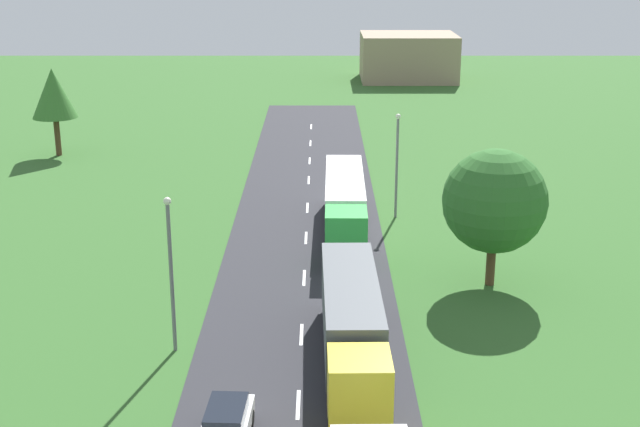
{
  "coord_description": "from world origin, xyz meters",
  "views": [
    {
      "loc": [
        0.91,
        -5.12,
        18.54
      ],
      "look_at": [
        0.78,
        43.87,
        2.95
      ],
      "focal_mm": 48.53,
      "sensor_mm": 36.0,
      "label": 1
    }
  ],
  "objects_px": {
    "truck_third": "(347,204)",
    "tree_elm": "(497,201)",
    "car_third": "(228,425)",
    "tree_maple": "(56,93)",
    "distant_building": "(410,57)",
    "lamppost_third": "(399,160)",
    "lamppost_second": "(173,266)",
    "truck_second": "(354,324)"
  },
  "relations": [
    {
      "from": "truck_third",
      "to": "tree_elm",
      "type": "bearing_deg",
      "value": -47.19
    },
    {
      "from": "truck_third",
      "to": "car_third",
      "type": "height_order",
      "value": "truck_third"
    },
    {
      "from": "tree_maple",
      "to": "distant_building",
      "type": "xyz_separation_m",
      "value": [
        35.56,
        43.75,
        -2.46
      ]
    },
    {
      "from": "lamppost_third",
      "to": "tree_elm",
      "type": "xyz_separation_m",
      "value": [
        4.28,
        -12.3,
        0.75
      ]
    },
    {
      "from": "car_third",
      "to": "tree_maple",
      "type": "relative_size",
      "value": 0.55
    },
    {
      "from": "lamppost_second",
      "to": "distant_building",
      "type": "relative_size",
      "value": 0.59
    },
    {
      "from": "truck_second",
      "to": "tree_maple",
      "type": "distance_m",
      "value": 47.51
    },
    {
      "from": "tree_maple",
      "to": "tree_elm",
      "type": "relative_size",
      "value": 1.0
    },
    {
      "from": "car_third",
      "to": "lamppost_third",
      "type": "distance_m",
      "value": 30.03
    },
    {
      "from": "car_third",
      "to": "lamppost_second",
      "type": "bearing_deg",
      "value": 112.04
    },
    {
      "from": "tree_elm",
      "to": "distant_building",
      "type": "relative_size",
      "value": 0.61
    },
    {
      "from": "truck_third",
      "to": "tree_maple",
      "type": "relative_size",
      "value": 1.88
    },
    {
      "from": "lamppost_third",
      "to": "truck_second",
      "type": "bearing_deg",
      "value": -99.81
    },
    {
      "from": "truck_third",
      "to": "distant_building",
      "type": "relative_size",
      "value": 1.14
    },
    {
      "from": "lamppost_second",
      "to": "car_third",
      "type": "bearing_deg",
      "value": -67.96
    },
    {
      "from": "car_third",
      "to": "distant_building",
      "type": "bearing_deg",
      "value": 80.16
    },
    {
      "from": "truck_third",
      "to": "lamppost_third",
      "type": "relative_size",
      "value": 2.0
    },
    {
      "from": "truck_second",
      "to": "car_third",
      "type": "height_order",
      "value": "truck_second"
    },
    {
      "from": "lamppost_second",
      "to": "tree_elm",
      "type": "height_order",
      "value": "tree_elm"
    },
    {
      "from": "truck_second",
      "to": "truck_third",
      "type": "bearing_deg",
      "value": 89.46
    },
    {
      "from": "tree_elm",
      "to": "lamppost_second",
      "type": "bearing_deg",
      "value": -153.47
    },
    {
      "from": "lamppost_third",
      "to": "distant_building",
      "type": "height_order",
      "value": "lamppost_third"
    },
    {
      "from": "tree_elm",
      "to": "lamppost_third",
      "type": "bearing_deg",
      "value": 109.18
    },
    {
      "from": "truck_third",
      "to": "truck_second",
      "type": "bearing_deg",
      "value": -90.54
    },
    {
      "from": "lamppost_third",
      "to": "tree_elm",
      "type": "height_order",
      "value": "tree_elm"
    },
    {
      "from": "truck_second",
      "to": "distant_building",
      "type": "distance_m",
      "value": 84.74
    },
    {
      "from": "truck_second",
      "to": "tree_elm",
      "type": "distance_m",
      "value": 13.06
    },
    {
      "from": "truck_second",
      "to": "truck_third",
      "type": "height_order",
      "value": "truck_second"
    },
    {
      "from": "car_third",
      "to": "lamppost_third",
      "type": "bearing_deg",
      "value": 72.74
    },
    {
      "from": "tree_maple",
      "to": "distant_building",
      "type": "bearing_deg",
      "value": 50.9
    },
    {
      "from": "tree_elm",
      "to": "truck_third",
      "type": "bearing_deg",
      "value": 132.81
    },
    {
      "from": "lamppost_second",
      "to": "tree_maple",
      "type": "xyz_separation_m",
      "value": [
        -16.62,
        38.63,
        1.33
      ]
    },
    {
      "from": "distant_building",
      "to": "lamppost_third",
      "type": "bearing_deg",
      "value": -96.29
    },
    {
      "from": "distant_building",
      "to": "car_third",
      "type": "bearing_deg",
      "value": -99.84
    },
    {
      "from": "truck_second",
      "to": "car_third",
      "type": "distance_m",
      "value": 8.2
    },
    {
      "from": "truck_second",
      "to": "tree_elm",
      "type": "xyz_separation_m",
      "value": [
        8.11,
        9.87,
        2.73
      ]
    },
    {
      "from": "lamppost_second",
      "to": "tree_maple",
      "type": "distance_m",
      "value": 42.07
    },
    {
      "from": "distant_building",
      "to": "lamppost_second",
      "type": "bearing_deg",
      "value": -102.95
    },
    {
      "from": "truck_third",
      "to": "distant_building",
      "type": "distance_m",
      "value": 66.47
    },
    {
      "from": "truck_second",
      "to": "truck_third",
      "type": "distance_m",
      "value": 18.43
    },
    {
      "from": "tree_elm",
      "to": "distant_building",
      "type": "height_order",
      "value": "tree_elm"
    },
    {
      "from": "truck_second",
      "to": "tree_maple",
      "type": "xyz_separation_m",
      "value": [
        -24.9,
        40.31,
        3.42
      ]
    }
  ]
}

